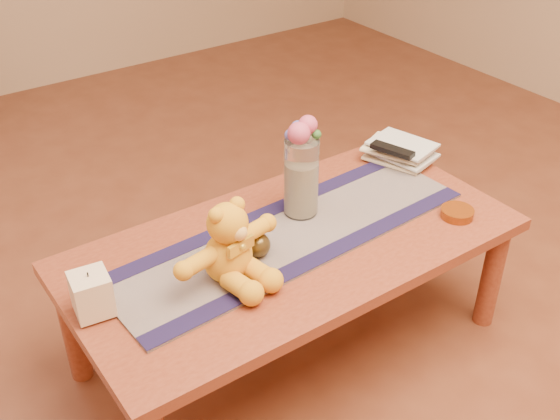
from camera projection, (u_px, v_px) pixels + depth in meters
floor at (292, 346)px, 2.33m from camera, size 5.50×5.50×0.00m
coffee_table_top at (293, 245)px, 2.09m from camera, size 1.40×0.70×0.04m
table_leg_fr at (492, 276)px, 2.32m from camera, size 0.07×0.07×0.41m
table_leg_bl at (73, 328)px, 2.11m from camera, size 0.07×0.07×0.41m
table_leg_br at (378, 202)px, 2.72m from camera, size 0.07×0.07×0.41m
persian_runner at (291, 235)px, 2.10m from camera, size 1.22×0.41×0.01m
runner_border_near at (322, 256)px, 2.00m from camera, size 1.20×0.12×0.00m
runner_border_far at (263, 213)px, 2.19m from camera, size 1.20×0.12×0.00m
teddy_bear at (227, 242)px, 1.86m from camera, size 0.39×0.34×0.23m
pillar_candle at (92, 294)px, 1.76m from camera, size 0.11×0.11×0.12m
candle_wick at (88, 275)px, 1.73m from camera, size 0.00×0.00×0.01m
glass_vase at (301, 177)px, 2.13m from camera, size 0.11×0.11×0.26m
potpourri_fill at (301, 188)px, 2.15m from camera, size 0.09×0.09×0.18m
rose_left at (299, 133)px, 2.02m from camera, size 0.07×0.07×0.07m
rose_right at (308, 125)px, 2.05m from camera, size 0.06×0.06×0.06m
blue_flower_back at (298, 127)px, 2.07m from camera, size 0.04×0.04×0.04m
blue_flower_side at (290, 135)px, 2.04m from camera, size 0.04×0.04×0.04m
leaf_sprig at (317, 134)px, 2.05m from camera, size 0.03×0.03×0.03m
bronze_ball at (258, 245)px, 1.98m from camera, size 0.10×0.10×0.07m
book_bottom at (388, 167)px, 2.44m from camera, size 0.23×0.27×0.02m
book_lower at (390, 162)px, 2.43m from camera, size 0.21×0.26×0.02m
book_upper at (387, 158)px, 2.42m from camera, size 0.24×0.27×0.02m
book_top at (391, 153)px, 2.41m from camera, size 0.22×0.26×0.02m
tv_remote at (392, 150)px, 2.39m from camera, size 0.09×0.17×0.02m
amber_dish at (457, 213)px, 2.18m from camera, size 0.14×0.14×0.03m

